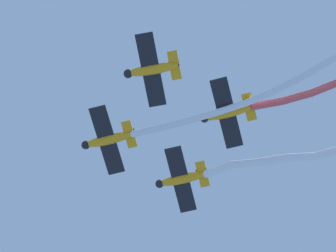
{
  "coord_description": "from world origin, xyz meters",
  "views": [
    {
      "loc": [
        -9.46,
        -22.0,
        4.89
      ],
      "look_at": [
        1.68,
        3.1,
        77.69
      ],
      "focal_mm": 78.36,
      "sensor_mm": 36.0,
      "label": 1
    }
  ],
  "objects_px": {
    "airplane_right_wing": "(181,179)",
    "airplane_lead": "(108,140)",
    "airplane_left_wing": "(151,70)",
    "airplane_slot": "(227,113)"
  },
  "relations": [
    {
      "from": "airplane_right_wing",
      "to": "airplane_lead",
      "type": "bearing_deg",
      "value": 44.57
    },
    {
      "from": "airplane_right_wing",
      "to": "airplane_left_wing",
      "type": "bearing_deg",
      "value": 89.58
    },
    {
      "from": "airplane_lead",
      "to": "airplane_slot",
      "type": "bearing_deg",
      "value": -179.68
    },
    {
      "from": "airplane_slot",
      "to": "airplane_right_wing",
      "type": "bearing_deg",
      "value": -44.18
    },
    {
      "from": "airplane_left_wing",
      "to": "airplane_slot",
      "type": "xyz_separation_m",
      "value": [
        9.19,
        1.15,
        0.2
      ]
    },
    {
      "from": "airplane_left_wing",
      "to": "airplane_right_wing",
      "type": "bearing_deg",
      "value": -93.63
    },
    {
      "from": "airplane_lead",
      "to": "airplane_left_wing",
      "type": "distance_m",
      "value": 9.27
    },
    {
      "from": "airplane_left_wing",
      "to": "airplane_right_wing",
      "type": "height_order",
      "value": "airplane_right_wing"
    },
    {
      "from": "airplane_right_wing",
      "to": "airplane_slot",
      "type": "xyz_separation_m",
      "value": [
        1.15,
        -9.18,
        -0.5
      ]
    },
    {
      "from": "airplane_lead",
      "to": "airplane_right_wing",
      "type": "distance_m",
      "value": 9.26
    }
  ]
}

